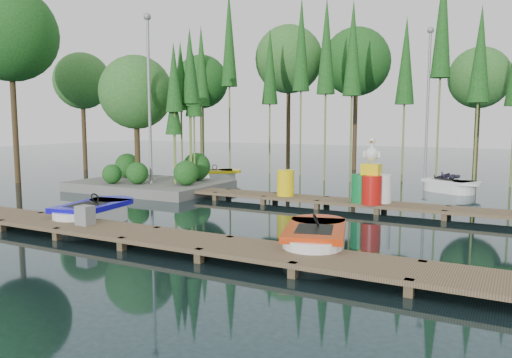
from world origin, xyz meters
The scene contains 15 objects.
ground_plane centered at (0.00, 0.00, 0.00)m, with size 90.00×90.00×0.00m, color #1E3439.
near_dock centered at (0.00, -4.50, 0.23)m, with size 18.00×1.50×0.50m.
far_dock centered at (1.00, 2.50, 0.23)m, with size 15.00×1.20×0.50m.
island centered at (-6.30, 3.29, 3.18)m, with size 6.20×4.20×6.75m.
tree_screen centered at (-2.04, 10.60, 6.12)m, with size 34.42×18.53×10.31m.
lamp_island centered at (-5.50, 2.50, 4.26)m, with size 0.30×0.30×7.25m.
lamp_rear centered at (4.00, 11.00, 4.26)m, with size 0.30×0.30×7.25m.
boat_blue centered at (-2.84, -3.25, 0.28)m, with size 1.65×3.00×0.96m.
boat_red centered at (4.01, -3.23, 0.28)m, with size 2.06×3.12×0.97m.
boat_yellow_far centered at (-5.40, 6.98, 0.28)m, with size 2.87×2.44×1.33m.
boat_white_far centered at (5.44, 8.38, 0.26)m, with size 2.72×2.15×1.18m.
utility_cabinet centered at (-1.82, -4.50, 0.55)m, with size 0.41×0.34×0.50m, color gray.
yellow_barrel centered at (0.63, 2.50, 0.76)m, with size 0.62×0.62×0.93m, color yellow.
drum_cluster centered at (3.76, 2.34, 0.93)m, with size 1.23×1.13×2.13m.
seagull_post centered at (3.75, 2.50, 0.78)m, with size 0.44×0.24×0.70m.
Camera 1 is at (8.01, -13.56, 2.97)m, focal length 35.00 mm.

